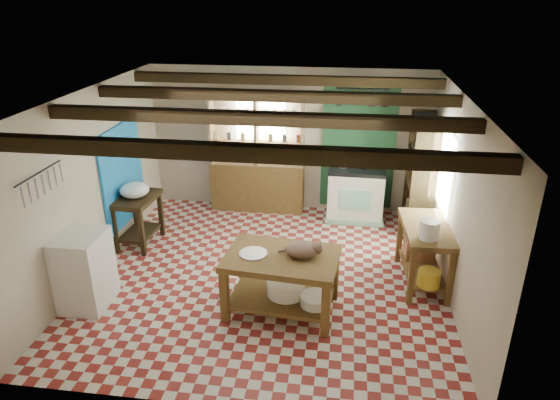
# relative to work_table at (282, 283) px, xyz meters

# --- Properties ---
(floor) EXTENTS (5.00, 5.00, 0.02)m
(floor) POSITION_rel_work_table_xyz_m (-0.31, 0.78, -0.41)
(floor) COLOR maroon
(floor) RESTS_ON ground
(ceiling) EXTENTS (5.00, 5.00, 0.02)m
(ceiling) POSITION_rel_work_table_xyz_m (-0.31, 0.78, 2.20)
(ceiling) COLOR #434247
(ceiling) RESTS_ON wall_back
(wall_back) EXTENTS (5.00, 0.04, 2.60)m
(wall_back) POSITION_rel_work_table_xyz_m (-0.31, 3.28, 0.90)
(wall_back) COLOR beige
(wall_back) RESTS_ON floor
(wall_front) EXTENTS (5.00, 0.04, 2.60)m
(wall_front) POSITION_rel_work_table_xyz_m (-0.31, -1.72, 0.90)
(wall_front) COLOR beige
(wall_front) RESTS_ON floor
(wall_left) EXTENTS (0.04, 5.00, 2.60)m
(wall_left) POSITION_rel_work_table_xyz_m (-2.81, 0.78, 0.90)
(wall_left) COLOR beige
(wall_left) RESTS_ON floor
(wall_right) EXTENTS (0.04, 5.00, 2.60)m
(wall_right) POSITION_rel_work_table_xyz_m (2.19, 0.78, 0.90)
(wall_right) COLOR beige
(wall_right) RESTS_ON floor
(ceiling_beams) EXTENTS (5.00, 3.80, 0.15)m
(ceiling_beams) POSITION_rel_work_table_xyz_m (-0.31, 0.78, 2.08)
(ceiling_beams) COLOR #2F2210
(ceiling_beams) RESTS_ON ceiling
(blue_wall_patch) EXTENTS (0.04, 1.40, 1.60)m
(blue_wall_patch) POSITION_rel_work_table_xyz_m (-2.78, 1.68, 0.70)
(blue_wall_patch) COLOR blue
(blue_wall_patch) RESTS_ON wall_left
(green_wall_patch) EXTENTS (1.30, 0.04, 2.30)m
(green_wall_patch) POSITION_rel_work_table_xyz_m (0.94, 3.25, 0.85)
(green_wall_patch) COLOR #20512D
(green_wall_patch) RESTS_ON wall_back
(window_back) EXTENTS (0.90, 0.02, 0.80)m
(window_back) POSITION_rel_work_table_xyz_m (-0.81, 3.26, 1.30)
(window_back) COLOR silver
(window_back) RESTS_ON wall_back
(window_right) EXTENTS (0.02, 1.30, 1.20)m
(window_right) POSITION_rel_work_table_xyz_m (2.17, 1.78, 1.00)
(window_right) COLOR silver
(window_right) RESTS_ON wall_right
(utensil_rail) EXTENTS (0.06, 0.90, 0.28)m
(utensil_rail) POSITION_rel_work_table_xyz_m (-2.75, -0.42, 1.38)
(utensil_rail) COLOR black
(utensil_rail) RESTS_ON wall_left
(pot_rack) EXTENTS (0.86, 0.12, 0.36)m
(pot_rack) POSITION_rel_work_table_xyz_m (0.94, 2.83, 1.78)
(pot_rack) COLOR black
(pot_rack) RESTS_ON ceiling
(shelving_unit) EXTENTS (1.70, 0.34, 2.20)m
(shelving_unit) POSITION_rel_work_table_xyz_m (-0.86, 3.09, 0.70)
(shelving_unit) COLOR tan
(shelving_unit) RESTS_ON floor
(tall_rack) EXTENTS (0.40, 0.86, 2.00)m
(tall_rack) POSITION_rel_work_table_xyz_m (1.97, 2.58, 0.60)
(tall_rack) COLOR #2F2210
(tall_rack) RESTS_ON floor
(work_table) EXTENTS (1.48, 1.06, 0.79)m
(work_table) POSITION_rel_work_table_xyz_m (0.00, 0.00, 0.00)
(work_table) COLOR brown
(work_table) RESTS_ON floor
(stove) EXTENTS (0.99, 0.68, 0.96)m
(stove) POSITION_rel_work_table_xyz_m (0.94, 2.93, 0.08)
(stove) COLOR white
(stove) RESTS_ON floor
(prep_table) EXTENTS (0.61, 0.85, 0.83)m
(prep_table) POSITION_rel_work_table_xyz_m (-2.51, 1.47, 0.02)
(prep_table) COLOR #2F2210
(prep_table) RESTS_ON floor
(white_cabinet) EXTENTS (0.57, 0.68, 1.01)m
(white_cabinet) POSITION_rel_work_table_xyz_m (-2.53, -0.22, 0.11)
(white_cabinet) COLOR white
(white_cabinet) RESTS_ON floor
(right_counter) EXTENTS (0.68, 1.25, 0.87)m
(right_counter) POSITION_rel_work_table_xyz_m (1.87, 0.91, 0.04)
(right_counter) COLOR brown
(right_counter) RESTS_ON floor
(cat) EXTENTS (0.44, 0.35, 0.19)m
(cat) POSITION_rel_work_table_xyz_m (0.25, 0.03, 0.49)
(cat) COLOR #8C6A51
(cat) RESTS_ON work_table
(steel_tray) EXTENTS (0.39, 0.39, 0.02)m
(steel_tray) POSITION_rel_work_table_xyz_m (-0.35, -0.02, 0.41)
(steel_tray) COLOR #A7A8AF
(steel_tray) RESTS_ON work_table
(basin_large) EXTENTS (0.55, 0.55, 0.18)m
(basin_large) POSITION_rel_work_table_xyz_m (0.05, 0.04, -0.10)
(basin_large) COLOR white
(basin_large) RESTS_ON work_table
(basin_small) EXTENTS (0.41, 0.41, 0.13)m
(basin_small) POSITION_rel_work_table_xyz_m (0.44, -0.14, -0.12)
(basin_small) COLOR white
(basin_small) RESTS_ON work_table
(kettle_left) EXTENTS (0.18, 0.18, 0.21)m
(kettle_left) POSITION_rel_work_table_xyz_m (0.69, 2.94, 0.66)
(kettle_left) COLOR #A7A8AF
(kettle_left) RESTS_ON stove
(kettle_right) EXTENTS (0.15, 0.15, 0.18)m
(kettle_right) POSITION_rel_work_table_xyz_m (1.04, 2.93, 0.65)
(kettle_right) COLOR black
(kettle_right) RESTS_ON stove
(enamel_bowl) EXTENTS (0.48, 0.48, 0.23)m
(enamel_bowl) POSITION_rel_work_table_xyz_m (-2.51, 1.47, 0.55)
(enamel_bowl) COLOR white
(enamel_bowl) RESTS_ON prep_table
(white_bucket) EXTENTS (0.26, 0.26, 0.25)m
(white_bucket) POSITION_rel_work_table_xyz_m (1.84, 0.56, 0.60)
(white_bucket) COLOR white
(white_bucket) RESTS_ON right_counter
(wicker_basket) EXTENTS (0.43, 0.35, 0.29)m
(wicker_basket) POSITION_rel_work_table_xyz_m (1.85, 1.21, -0.02)
(wicker_basket) COLOR #9B633E
(wicker_basket) RESTS_ON right_counter
(yellow_tub) EXTENTS (0.31, 0.31, 0.22)m
(yellow_tub) POSITION_rel_work_table_xyz_m (1.89, 0.46, -0.06)
(yellow_tub) COLOR gold
(yellow_tub) RESTS_ON right_counter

